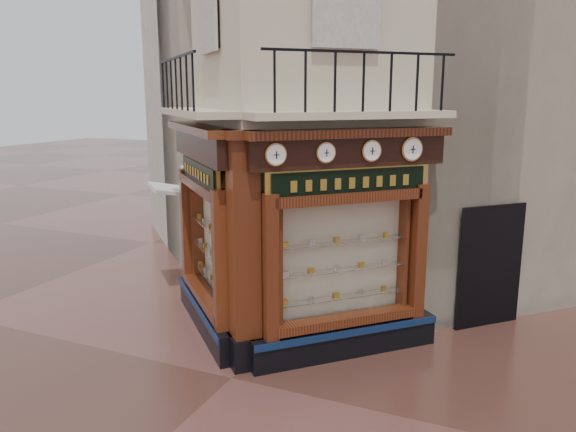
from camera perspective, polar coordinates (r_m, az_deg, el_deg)
The scene contains 15 objects.
ground at distance 9.55m, azimuth -5.76°, elevation -16.07°, with size 80.00×80.00×0.00m, color #462820.
main_building at distance 14.17m, azimuth 6.66°, elevation 18.13°, with size 8.00×8.00×12.00m, color beige.
neighbour_left at distance 17.30m, azimuth 1.01°, elevation 15.45°, with size 8.00×8.00×11.00m, color beige.
neighbour_right at distance 16.05m, azimuth 18.14°, elevation 15.13°, with size 8.00×8.00×11.00m, color beige.
shopfront_left at distance 10.79m, azimuth -8.40°, elevation -1.53°, with size 2.86×2.86×3.98m.
shopfront_right at distance 9.63m, azimuth 5.96°, elevation -3.14°, with size 2.86×2.86×3.98m.
corner_pilaster at distance 9.22m, azimuth -4.49°, elevation -4.00°, with size 0.85×0.85×3.98m.
balcony at distance 9.74m, azimuth -1.93°, elevation 10.44°, with size 5.94×2.97×1.03m.
clock_a at distance 8.62m, azimuth -1.26°, elevation 6.25°, with size 0.29×0.29×0.35m.
clock_b at distance 8.95m, azimuth 3.86°, elevation 6.44°, with size 0.27×0.27×0.34m.
clock_c at distance 9.32m, azimuth 8.48°, elevation 6.57°, with size 0.29×0.29×0.36m.
clock_d at distance 9.73m, azimuth 12.47°, elevation 6.64°, with size 0.32×0.32×0.41m.
awning at distance 13.64m, azimuth -11.58°, elevation -7.39°, with size 1.30×0.78×0.08m, color silver, non-canonical shape.
signboard_left at distance 10.57m, azimuth -9.00°, elevation 4.36°, with size 2.00×2.00×0.54m.
signboard_right at distance 9.33m, azimuth 6.33°, elevation 3.41°, with size 2.15×2.15×0.58m.
Camera 1 is at (4.22, -7.29, 4.51)m, focal length 35.00 mm.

